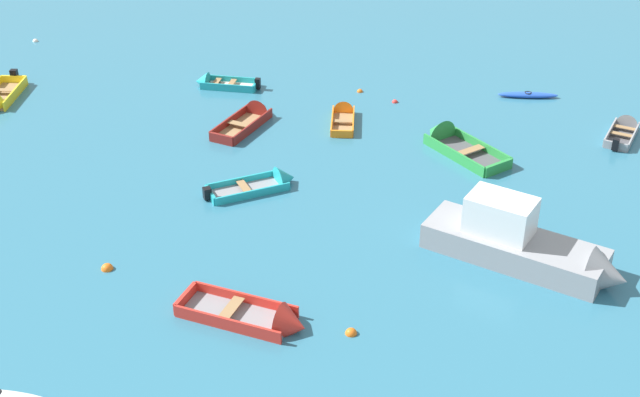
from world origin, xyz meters
TOP-DOWN VIEW (x-y plane):
  - rowboat_turquoise_back_row_center at (-7.73, 28.44)m, footprint 3.43×1.23m
  - rowboat_grey_near_right at (12.34, 27.31)m, footprint 1.84×3.29m
  - rowboat_orange_far_back at (-0.60, 26.15)m, footprint 1.49×3.29m
  - rowboat_red_center at (0.06, 10.35)m, footprint 4.47×2.06m
  - rowboat_maroon_midfield_left at (-4.72, 24.94)m, footprint 2.19×4.20m
  - kayak_blue_far_left at (7.98, 30.42)m, footprint 3.02×0.94m
  - rowboat_green_near_left at (4.53, 24.31)m, footprint 4.28×4.19m
  - rowboat_turquoise_outer_right at (-2.27, 19.00)m, footprint 3.63×3.10m
  - motor_launch_grey_back_row_right at (7.97, 15.59)m, footprint 7.32×4.17m
  - mooring_buoy_trailing at (1.57, 28.41)m, footprint 0.29×0.29m
  - mooring_buoy_midfield at (-6.29, 12.13)m, footprint 0.43×0.43m
  - mooring_buoy_outer_edge at (-0.35, 29.33)m, footprint 0.30×0.30m
  - mooring_buoy_between_boats_left at (2.68, 10.51)m, footprint 0.38×0.38m
  - mooring_buoy_far_field at (-20.11, 32.55)m, footprint 0.32×0.32m

SIDE VIEW (x-z plane):
  - mooring_buoy_trailing at x=1.57m, z-range -0.15..0.15m
  - mooring_buoy_midfield at x=-6.29m, z-range -0.21..0.21m
  - mooring_buoy_outer_edge at x=-0.35m, z-range -0.15..0.15m
  - mooring_buoy_between_boats_left at x=2.68m, z-range -0.19..0.19m
  - mooring_buoy_far_field at x=-20.11m, z-range -0.16..0.16m
  - kayak_blue_far_left at x=7.98m, z-range -0.01..0.28m
  - rowboat_turquoise_outer_right at x=-2.27m, z-range -0.42..0.74m
  - rowboat_orange_far_back at x=-0.60m, z-range -0.31..0.63m
  - rowboat_grey_near_right at x=12.34m, z-range -0.32..0.67m
  - rowboat_turquoise_back_row_center at x=-7.73m, z-range -0.33..0.69m
  - rowboat_maroon_midfield_left at x=-4.72m, z-range -0.39..0.80m
  - rowboat_red_center at x=0.06m, z-range -0.45..0.86m
  - rowboat_green_near_left at x=4.53m, z-range -0.53..0.96m
  - motor_launch_grey_back_row_right at x=7.97m, z-range -0.58..2.09m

